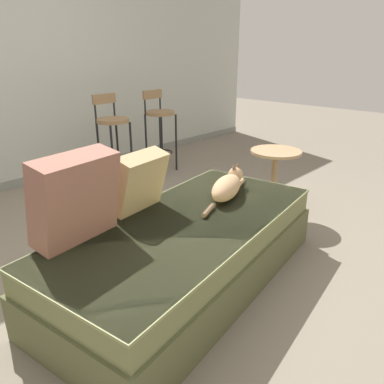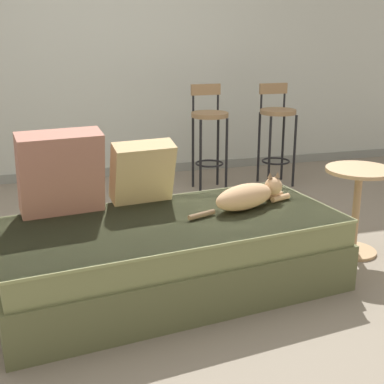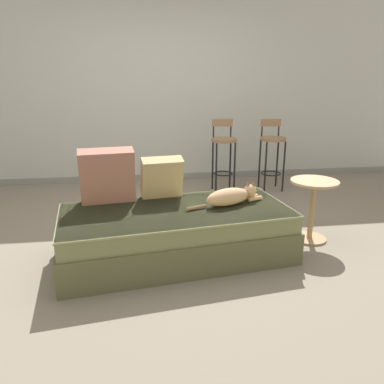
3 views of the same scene
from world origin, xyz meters
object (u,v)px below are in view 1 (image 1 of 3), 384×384
at_px(couch, 187,251).
at_px(bar_stool_near_window, 113,131).
at_px(throw_pillow_corner, 75,198).
at_px(cat, 228,186).
at_px(bar_stool_by_doorway, 160,123).
at_px(side_table, 274,173).
at_px(throw_pillow_middle, 138,182).

distance_m(couch, bar_stool_near_window, 2.09).
distance_m(couch, throw_pillow_corner, 0.79).
xyz_separation_m(cat, bar_stool_by_doorway, (1.01, 1.81, 0.08)).
relative_size(bar_stool_by_doorway, side_table, 1.62).
relative_size(throw_pillow_middle, bar_stool_near_window, 0.41).
xyz_separation_m(bar_stool_near_window, bar_stool_by_doorway, (0.68, -0.00, -0.01)).
relative_size(couch, cat, 2.84).
relative_size(couch, throw_pillow_middle, 5.14).
xyz_separation_m(cat, side_table, (0.82, 0.11, -0.12)).
height_order(throw_pillow_corner, bar_stool_by_doorway, bar_stool_by_doorway).
relative_size(bar_stool_near_window, bar_stool_by_doorway, 1.01).
bearing_deg(couch, throw_pillow_middle, 105.81).
distance_m(throw_pillow_corner, cat, 1.10).
bearing_deg(cat, side_table, 7.48).
bearing_deg(throw_pillow_corner, side_table, -2.75).
bearing_deg(bar_stool_by_doorway, throw_pillow_middle, -135.95).
distance_m(cat, side_table, 0.84).
relative_size(throw_pillow_corner, bar_stool_by_doorway, 0.52).
relative_size(bar_stool_near_window, side_table, 1.64).
xyz_separation_m(throw_pillow_corner, bar_stool_by_doorway, (2.08, 1.61, -0.09)).
bearing_deg(side_table, bar_stool_by_doorway, 83.61).
distance_m(cat, bar_stool_near_window, 1.84).
bearing_deg(couch, side_table, 7.82).
xyz_separation_m(throw_pillow_corner, throw_pillow_middle, (0.48, 0.07, -0.05)).
distance_m(throw_pillow_middle, bar_stool_by_doorway, 2.22).
bearing_deg(throw_pillow_corner, couch, -25.12).
height_order(couch, bar_stool_near_window, bar_stool_near_window).
xyz_separation_m(bar_stool_by_doorway, side_table, (-0.19, -1.70, -0.20)).
height_order(cat, side_table, cat).
height_order(throw_pillow_corner, throw_pillow_middle, throw_pillow_corner).
xyz_separation_m(couch, bar_stool_by_doorway, (1.50, 1.88, 0.37)).
distance_m(throw_pillow_corner, side_table, 1.91).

